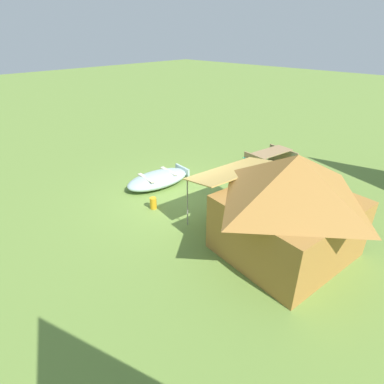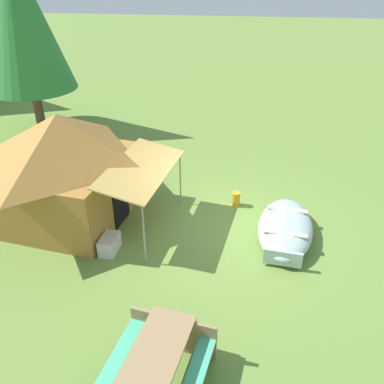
# 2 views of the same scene
# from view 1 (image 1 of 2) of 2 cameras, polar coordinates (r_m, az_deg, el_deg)

# --- Properties ---
(ground_plane) EXTENTS (80.00, 80.00, 0.00)m
(ground_plane) POSITION_cam_1_polar(r_m,az_deg,el_deg) (10.28, -2.28, -1.29)
(ground_plane) COLOR olive
(beached_rowboat) EXTENTS (2.54, 1.49, 0.46)m
(beached_rowboat) POSITION_cam_1_polar(r_m,az_deg,el_deg) (11.17, -6.25, 2.42)
(beached_rowboat) COLOR #A2BCB8
(beached_rowboat) RESTS_ON ground_plane
(canvas_cabin_tent) EXTENTS (3.50, 4.32, 2.59)m
(canvas_cabin_tent) POSITION_cam_1_polar(r_m,az_deg,el_deg) (7.62, 17.63, -2.21)
(canvas_cabin_tent) COLOR #A67132
(canvas_cabin_tent) RESTS_ON ground_plane
(picnic_table) EXTENTS (1.93, 1.68, 0.76)m
(picnic_table) POSITION_cam_1_polar(r_m,az_deg,el_deg) (12.73, 14.32, 6.08)
(picnic_table) COLOR #9A7A52
(picnic_table) RESTS_ON ground_plane
(cooler_box) EXTENTS (0.59, 0.37, 0.37)m
(cooler_box) POSITION_cam_1_polar(r_m,az_deg,el_deg) (9.72, 13.32, -2.67)
(cooler_box) COLOR silver
(cooler_box) RESTS_ON ground_plane
(fuel_can) EXTENTS (0.30, 0.30, 0.37)m
(fuel_can) POSITION_cam_1_polar(r_m,az_deg,el_deg) (9.73, -7.17, -2.05)
(fuel_can) COLOR gold
(fuel_can) RESTS_ON ground_plane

